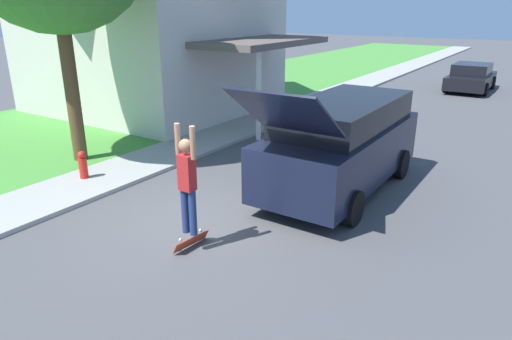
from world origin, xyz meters
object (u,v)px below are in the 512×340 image
at_px(suv_parked, 342,143).
at_px(fire_hydrant, 83,165).
at_px(skateboard, 191,241).
at_px(skateboarder, 187,179).
at_px(car_down_street, 471,77).

height_order(suv_parked, fire_hydrant, suv_parked).
bearing_deg(suv_parked, skateboard, -104.95).
xyz_separation_m(skateboarder, fire_hydrant, (-4.33, 1.09, -0.89)).
height_order(suv_parked, skateboarder, suv_parked).
relative_size(suv_parked, car_down_street, 1.39).
height_order(suv_parked, car_down_street, suv_parked).
bearing_deg(suv_parked, car_down_street, 89.48).
relative_size(suv_parked, skateboard, 7.29).
relative_size(car_down_street, fire_hydrant, 6.10).
height_order(suv_parked, skateboard, suv_parked).
bearing_deg(skateboard, suv_parked, 75.05).
xyz_separation_m(suv_parked, skateboarder, (-1.01, -4.05, 0.20)).
height_order(car_down_street, skateboarder, skateboarder).
distance_m(suv_parked, fire_hydrant, 6.14).
distance_m(skateboarder, skateboard, 1.20).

